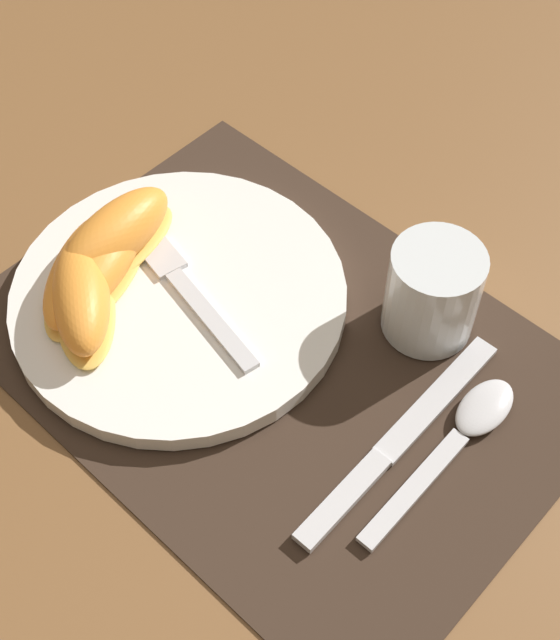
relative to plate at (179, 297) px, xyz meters
name	(u,v)px	position (x,y,z in m)	size (l,w,h in m)	color
ground_plane	(277,358)	(0.09, 0.02, -0.01)	(3.00, 3.00, 0.00)	brown
placemat	(277,356)	(0.09, 0.02, -0.01)	(0.46, 0.33, 0.00)	#38281E
plate	(179,297)	(0.00, 0.00, 0.00)	(0.27, 0.27, 0.02)	white
juice_glass	(432,296)	(0.16, 0.12, 0.03)	(0.07, 0.07, 0.08)	silver
knife	(396,442)	(0.21, 0.02, -0.01)	(0.02, 0.22, 0.01)	silver
spoon	(466,428)	(0.24, 0.06, 0.00)	(0.03, 0.17, 0.01)	silver
fork	(178,279)	(-0.01, 0.01, 0.01)	(0.19, 0.06, 0.00)	silver
citrus_wedge_0	(116,237)	(-0.07, -0.01, 0.03)	(0.06, 0.13, 0.05)	#F7C656
citrus_wedge_1	(100,262)	(-0.06, -0.03, 0.02)	(0.10, 0.14, 0.04)	#F7C656
citrus_wedge_2	(83,271)	(-0.06, -0.04, 0.02)	(0.11, 0.14, 0.03)	#F7C656
citrus_wedge_3	(82,298)	(-0.04, -0.06, 0.03)	(0.12, 0.11, 0.04)	#F7C656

